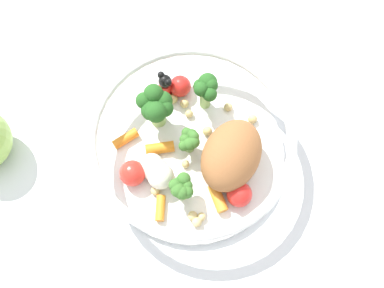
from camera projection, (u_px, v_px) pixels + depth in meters
The scene contains 2 objects.
ground_plane at pixel (191, 164), 0.53m from camera, with size 2.40×2.40×0.00m, color white.
food_container at pixel (195, 146), 0.51m from camera, with size 0.23×0.23×0.07m.
Camera 1 is at (0.12, 0.13, 0.51)m, focal length 41.98 mm.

